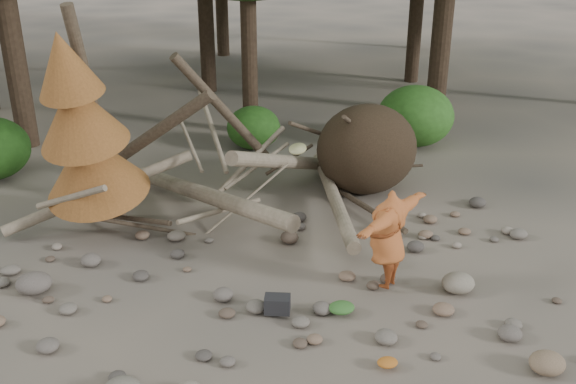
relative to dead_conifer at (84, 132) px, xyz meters
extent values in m
plane|color=#514C44|center=(3.12, -3.37, -2.11)|extent=(120.00, 120.00, 0.00)
ellipsoid|color=#332619|center=(5.72, 0.93, -1.12)|extent=(2.20, 1.87, 1.98)
cylinder|color=gray|center=(2.12, 0.33, -1.56)|extent=(2.61, 5.11, 1.08)
cylinder|color=gray|center=(3.92, 0.83, -1.21)|extent=(3.18, 3.71, 1.90)
cylinder|color=brown|center=(0.92, 1.23, -0.71)|extent=(3.08, 1.91, 2.49)
cylinder|color=gray|center=(4.72, 0.13, -1.76)|extent=(1.13, 4.98, 0.43)
cylinder|color=brown|center=(2.82, 1.43, -0.31)|extent=(2.39, 1.03, 2.89)
cylinder|color=gray|center=(0.12, 0.63, -1.41)|extent=(3.71, 0.86, 1.20)
cylinder|color=#4C3F30|center=(0.62, 0.13, -1.81)|extent=(1.52, 1.70, 0.49)
cylinder|color=gray|center=(3.32, 1.03, -1.31)|extent=(1.57, 0.85, 0.69)
cylinder|color=#4C3F30|center=(4.92, 1.53, -0.91)|extent=(1.92, 1.25, 1.10)
cylinder|color=gray|center=(1.92, 0.83, -0.61)|extent=(0.37, 1.42, 0.85)
cylinder|color=#4C3F30|center=(5.32, -0.17, -1.96)|extent=(0.79, 2.54, 0.12)
cylinder|color=gray|center=(2.32, -0.27, -1.66)|extent=(1.78, 1.11, 0.29)
cylinder|color=#4C3F30|center=(0.22, 0.43, 0.09)|extent=(0.67, 1.13, 4.35)
cone|color=brown|center=(0.06, 0.12, -0.61)|extent=(2.06, 2.13, 1.86)
cone|color=brown|center=(-0.05, -0.09, 0.39)|extent=(1.71, 1.78, 1.65)
cone|color=brown|center=(-0.14, -0.28, 1.29)|extent=(1.23, 1.30, 1.41)
cylinder|color=#38281C|center=(4.12, 5.83, 1.46)|extent=(0.44, 0.44, 7.14)
ellipsoid|color=#275919|center=(3.92, 4.43, -1.55)|extent=(1.40, 1.40, 1.12)
ellipsoid|color=#316A21|center=(8.12, 3.63, -1.31)|extent=(2.00, 2.00, 1.60)
imported|color=#AF5727|center=(4.58, -3.00, -1.19)|extent=(1.96, 1.72, 1.68)
cylinder|color=#999661|center=(3.20, -2.63, 0.31)|extent=(0.32, 0.33, 0.14)
cube|color=black|center=(2.71, -3.30, -1.98)|extent=(0.45, 0.37, 0.26)
ellipsoid|color=#326528|center=(3.66, -3.53, -2.03)|extent=(0.41, 0.34, 0.15)
ellipsoid|color=#AE601D|center=(3.85, -4.90, -2.06)|extent=(0.29, 0.23, 0.10)
ellipsoid|color=#806850|center=(5.88, -5.49, -1.97)|extent=(0.49, 0.44, 0.29)
ellipsoid|color=gray|center=(5.70, -3.37, -1.95)|extent=(0.54, 0.48, 0.32)
ellipsoid|color=#605851|center=(-0.95, -1.70, -1.94)|extent=(0.57, 0.51, 0.34)
camera|label=1|loc=(0.83, -11.36, 3.46)|focal=40.00mm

